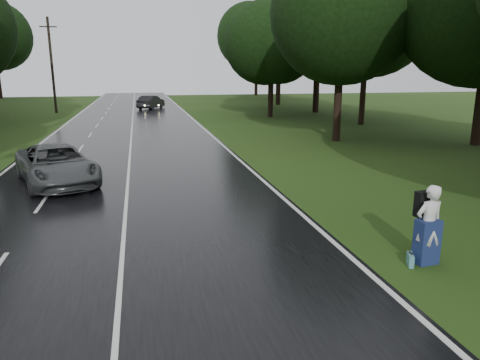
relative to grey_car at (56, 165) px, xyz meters
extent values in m
plane|color=#254012|center=(2.91, -10.96, -0.86)|extent=(160.00, 160.00, 0.00)
cube|color=black|center=(2.91, 9.04, -0.84)|extent=(12.00, 140.00, 0.04)
cube|color=silver|center=(2.91, 9.04, -0.81)|extent=(0.12, 140.00, 0.01)
imported|color=#474B4C|center=(0.00, 0.00, 0.00)|extent=(4.49, 6.44, 1.63)
imported|color=black|center=(5.08, 37.59, 0.00)|extent=(3.65, 5.24, 1.64)
imported|color=silver|center=(10.43, -10.63, 0.17)|extent=(0.80, 0.57, 2.05)
cube|color=navy|center=(10.43, -10.63, -0.28)|extent=(0.61, 0.44, 1.15)
cube|color=black|center=(10.47, -10.33, 0.62)|extent=(0.49, 0.30, 0.66)
cube|color=teal|center=(9.99, -10.67, -0.70)|extent=(0.28, 0.44, 0.30)
camera|label=1|loc=(3.53, -19.91, 3.92)|focal=33.59mm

